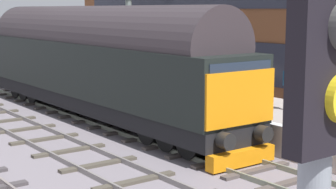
{
  "coord_description": "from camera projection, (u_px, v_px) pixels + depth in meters",
  "views": [
    {
      "loc": [
        -10.7,
        -15.41,
        4.54
      ],
      "look_at": [
        0.2,
        -0.64,
        1.63
      ],
      "focal_mm": 57.56,
      "sensor_mm": 36.0,
      "label": 1
    }
  ],
  "objects": [
    {
      "name": "track_main",
      "position": [
        153.0,
        136.0,
        19.23
      ],
      "size": [
        2.5,
        60.0,
        0.15
      ],
      "color": "gray",
      "rests_on": "ground"
    },
    {
      "name": "diesel_locomotive",
      "position": [
        95.0,
        60.0,
        22.17
      ],
      "size": [
        2.74,
        17.64,
        4.68
      ],
      "color": "black",
      "rests_on": "ground"
    },
    {
      "name": "ground_plane",
      "position": [
        153.0,
        138.0,
        19.24
      ],
      "size": [
        140.0,
        140.0,
        0.0
      ],
      "primitive_type": "plane",
      "color": "slate",
      "rests_on": "ground"
    },
    {
      "name": "station_platform",
      "position": [
        227.0,
        113.0,
        21.27
      ],
      "size": [
        4.0,
        44.0,
        1.01
      ],
      "color": "#A79B94",
      "rests_on": "ground"
    },
    {
      "name": "track_adjacent_west",
      "position": [
        69.0,
        150.0,
        17.3
      ],
      "size": [
        2.5,
        60.0,
        0.15
      ],
      "color": "slate",
      "rests_on": "ground"
    },
    {
      "name": "waiting_passenger",
      "position": [
        289.0,
        83.0,
        18.93
      ],
      "size": [
        0.38,
        0.51,
        1.64
      ],
      "rotation": [
        0.0,
        0.0,
        1.69
      ],
      "color": "#322C40",
      "rests_on": "station_platform"
    },
    {
      "name": "platform_number_sign",
      "position": [
        240.0,
        79.0,
        18.37
      ],
      "size": [
        0.1,
        0.44,
        1.75
      ],
      "color": "slate",
      "rests_on": "station_platform"
    }
  ]
}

